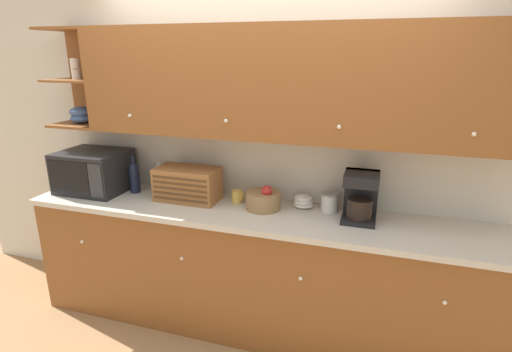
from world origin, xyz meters
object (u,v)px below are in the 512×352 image
wine_bottle (134,176)px  bread_box (188,184)px  wine_glass (160,171)px  mug (237,196)px  coffee_maker (361,196)px  storage_canister (330,202)px  microwave (94,171)px  fruit_basket (263,200)px  bowl_stack_on_counter (303,201)px

wine_bottle → bread_box: bearing=-3.4°
wine_glass → mug: (0.70, -0.09, -0.11)m
mug → coffee_maker: bearing=-3.4°
storage_canister → microwave: bearing=-176.0°
fruit_basket → storage_canister: size_ratio=1.88×
wine_glass → storage_canister: size_ratio=1.74×
microwave → fruit_basket: bearing=1.3°
mug → storage_canister: 0.68m
mug → storage_canister: size_ratio=0.69×
wine_bottle → bowl_stack_on_counter: (1.34, 0.09, -0.09)m
fruit_basket → coffee_maker: bearing=1.1°
mug → wine_glass: bearing=172.9°
bowl_stack_on_counter → storage_canister: storage_canister is taller
wine_glass → coffee_maker: size_ratio=0.70×
microwave → coffee_maker: 2.07m
wine_glass → mug: size_ratio=2.51×
bread_box → mug: (0.37, 0.07, -0.08)m
wine_glass → microwave: bearing=-159.3°
storage_canister → bowl_stack_on_counter: bearing=174.9°
mug → microwave: bearing=-175.3°
mug → storage_canister: bearing=2.7°
mug → coffee_maker: size_ratio=0.28×
wine_bottle → fruit_basket: wine_bottle is taller
wine_bottle → mug: (0.85, 0.04, -0.09)m
wine_bottle → bowl_stack_on_counter: wine_bottle is taller
wine_bottle → wine_glass: (0.15, 0.13, 0.02)m
microwave → wine_glass: size_ratio=2.25×
wine_glass → bread_box: bread_box is taller
fruit_basket → coffee_maker: size_ratio=0.75×
mug → bread_box: bearing=-169.8°
bowl_stack_on_counter → coffee_maker: coffee_maker is taller
microwave → bowl_stack_on_counter: size_ratio=3.61×
wine_glass → storage_canister: wine_glass is taller
bread_box → coffee_maker: bearing=0.6°
microwave → wine_bottle: size_ratio=1.74×
bread_box → mug: size_ratio=5.11×
bowl_stack_on_counter → coffee_maker: bearing=-14.3°
microwave → storage_canister: bearing=4.0°
wine_bottle → wine_glass: bearing=39.3°
bread_box → storage_canister: bread_box is taller
wine_glass → storage_canister: bearing=-2.3°
bowl_stack_on_counter → coffee_maker: 0.43m
fruit_basket → coffee_maker: coffee_maker is taller
storage_canister → wine_bottle: bearing=-177.4°
storage_canister → mug: bearing=-177.3°
fruit_basket → bowl_stack_on_counter: size_ratio=1.74×
bowl_stack_on_counter → storage_canister: bearing=-5.1°
coffee_maker → bread_box: bearing=-179.4°
storage_canister → wine_glass: bearing=177.7°
microwave → wine_glass: bearing=20.7°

